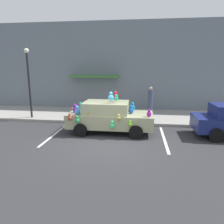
{
  "coord_description": "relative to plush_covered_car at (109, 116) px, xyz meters",
  "views": [
    {
      "loc": [
        1.35,
        -8.45,
        3.3
      ],
      "look_at": [
        -0.09,
        2.3,
        0.9
      ],
      "focal_mm": 33.69,
      "sensor_mm": 36.0,
      "label": 1
    }
  ],
  "objects": [
    {
      "name": "street_lamp_post",
      "position": [
        -5.15,
        1.8,
        1.87
      ],
      "size": [
        0.28,
        0.28,
        4.15
      ],
      "color": "black",
      "rests_on": "sidewalk"
    },
    {
      "name": "sidewalk",
      "position": [
        0.16,
        3.3,
        -0.73
      ],
      "size": [
        24.0,
        4.0,
        0.15
      ],
      "primitive_type": "cube",
      "color": "gray",
      "rests_on": "ground"
    },
    {
      "name": "pedestrian_near_shopfront",
      "position": [
        2.18,
        3.6,
        0.2
      ],
      "size": [
        0.34,
        0.34,
        1.82
      ],
      "color": "#39415F",
      "rests_on": "sidewalk"
    },
    {
      "name": "teddy_bear_on_sidewalk",
      "position": [
        -2.46,
        1.83,
        -0.34
      ],
      "size": [
        0.36,
        0.3,
        0.68
      ],
      "color": "#9E723D",
      "rests_on": "sidewalk"
    },
    {
      "name": "storefront_building",
      "position": [
        0.14,
        5.45,
        2.39
      ],
      "size": [
        24.0,
        1.25,
        6.4
      ],
      "color": "slate",
      "rests_on": "ground"
    },
    {
      "name": "parking_stripe_front",
      "position": [
        2.67,
        -0.7,
        -0.8
      ],
      "size": [
        0.12,
        3.6,
        0.01
      ],
      "primitive_type": "cube",
      "color": "silver",
      "rests_on": "ground"
    },
    {
      "name": "ground_plane",
      "position": [
        0.16,
        -1.7,
        -0.8
      ],
      "size": [
        60.0,
        60.0,
        0.0
      ],
      "primitive_type": "plane",
      "color": "#2D2D30"
    },
    {
      "name": "parking_stripe_rear",
      "position": [
        -2.61,
        -0.7,
        -0.8
      ],
      "size": [
        0.12,
        3.6,
        0.01
      ],
      "primitive_type": "cube",
      "color": "silver",
      "rests_on": "ground"
    },
    {
      "name": "plush_covered_car",
      "position": [
        0.0,
        0.0,
        0.0
      ],
      "size": [
        4.22,
        2.08,
        2.1
      ],
      "color": "#9DA078",
      "rests_on": "ground"
    }
  ]
}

